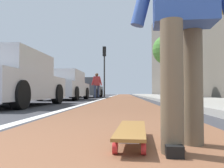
# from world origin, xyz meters

# --- Properties ---
(ground_plane) EXTENTS (80.00, 80.00, 0.00)m
(ground_plane) POSITION_xyz_m (10.00, 0.00, 0.00)
(ground_plane) COLOR #38383D
(bike_lane_paint) EXTENTS (56.00, 2.12, 0.00)m
(bike_lane_paint) POSITION_xyz_m (24.00, 0.00, 0.00)
(bike_lane_paint) COLOR brown
(bike_lane_paint) RESTS_ON ground
(lane_stripe_white) EXTENTS (52.00, 0.16, 0.01)m
(lane_stripe_white) POSITION_xyz_m (20.00, 1.21, 0.00)
(lane_stripe_white) COLOR silver
(lane_stripe_white) RESTS_ON ground
(sidewalk_curb) EXTENTS (52.00, 3.20, 0.12)m
(sidewalk_curb) POSITION_xyz_m (18.00, -3.08, 0.06)
(sidewalk_curb) COLOR #9E9B93
(sidewalk_curb) RESTS_ON ground
(building_facade) EXTENTS (40.00, 1.20, 12.77)m
(building_facade) POSITION_xyz_m (22.00, -5.68, 6.39)
(building_facade) COLOR #645C52
(building_facade) RESTS_ON ground
(skateboard) EXTENTS (0.85, 0.26, 0.11)m
(skateboard) POSITION_xyz_m (0.82, -0.15, 0.09)
(skateboard) COLOR red
(skateboard) RESTS_ON ground
(skater_person) EXTENTS (0.45, 0.72, 1.64)m
(skater_person) POSITION_xyz_m (0.67, -0.49, 0.94)
(skater_person) COLOR brown
(skater_person) RESTS_ON ground
(parked_car_near) EXTENTS (4.24, 2.03, 1.48)m
(parked_car_near) POSITION_xyz_m (5.36, 3.02, 0.71)
(parked_car_near) COLOR silver
(parked_car_near) RESTS_ON ground
(parked_car_mid) EXTENTS (4.37, 1.95, 1.49)m
(parked_car_mid) POSITION_xyz_m (11.01, 2.97, 0.72)
(parked_car_mid) COLOR silver
(parked_car_mid) RESTS_ON ground
(parked_car_far) EXTENTS (4.37, 2.16, 1.48)m
(parked_car_far) POSITION_xyz_m (16.91, 2.81, 0.71)
(parked_car_far) COLOR #4C5156
(parked_car_far) RESTS_ON ground
(traffic_light) EXTENTS (0.33, 0.28, 4.26)m
(traffic_light) POSITION_xyz_m (18.63, 1.61, 2.94)
(traffic_light) COLOR #2D2D2D
(traffic_light) RESTS_ON ground
(street_tree_mid) EXTENTS (1.82, 1.82, 3.83)m
(street_tree_mid) POSITION_xyz_m (13.05, -2.68, 2.89)
(street_tree_mid) COLOR brown
(street_tree_mid) RESTS_ON ground
(pedestrian_distant) EXTENTS (0.48, 0.75, 1.71)m
(pedestrian_distant) POSITION_xyz_m (14.94, 1.81, 0.98)
(pedestrian_distant) COLOR #384260
(pedestrian_distant) RESTS_ON ground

